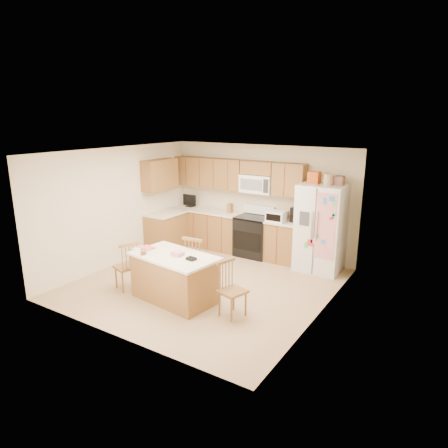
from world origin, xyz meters
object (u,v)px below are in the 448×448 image
Objects in this scene: stove at (254,235)px; windsor_chair_back at (197,264)px; refrigerator at (321,227)px; windsor_chair_left at (127,267)px; windsor_chair_right at (232,290)px; island at (175,277)px.

stove is 2.16m from windsor_chair_back.
refrigerator is 2.68m from windsor_chair_back.
windsor_chair_left is 0.91× the size of windsor_chair_back.
refrigerator is at bearing 79.40° from windsor_chair_right.
island is (-1.64, -2.71, -0.51)m from refrigerator.
windsor_chair_back is (-0.03, -2.16, 0.00)m from stove.
windsor_chair_right is (1.10, -0.58, -0.05)m from windsor_chair_back.
stove is at bearing 89.24° from windsor_chair_back.
windsor_chair_back is at bearing 34.29° from windsor_chair_left.
windsor_chair_back is 1.24m from windsor_chair_right.
refrigerator reaches higher than stove.
windsor_chair_left is at bearing -133.33° from refrigerator.
island is (-0.07, -2.77, -0.06)m from stove.
stove is at bearing 69.26° from windsor_chair_left.
stove is 1.63m from refrigerator.
stove reaches higher than island.
windsor_chair_left reaches higher than windsor_chair_right.
refrigerator reaches higher than island.
stove is 3.09m from windsor_chair_left.
island is at bearing -121.11° from refrigerator.
windsor_chair_left is (-2.66, -2.82, -0.49)m from refrigerator.
windsor_chair_back reaches higher than island.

